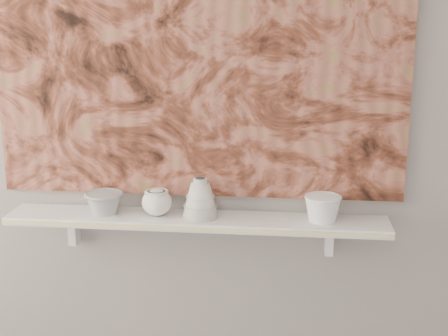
# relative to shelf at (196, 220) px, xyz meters

# --- Properties ---
(wall_back) EXTENTS (3.60, 0.00, 3.60)m
(wall_back) POSITION_rel_shelf_xyz_m (0.00, 0.09, 0.44)
(wall_back) COLOR gray
(wall_back) RESTS_ON floor
(shelf) EXTENTS (1.40, 0.18, 0.03)m
(shelf) POSITION_rel_shelf_xyz_m (0.00, 0.00, 0.00)
(shelf) COLOR silver
(shelf) RESTS_ON wall_back
(shelf_stripe) EXTENTS (1.40, 0.01, 0.02)m
(shelf_stripe) POSITION_rel_shelf_xyz_m (0.00, -0.09, 0.00)
(shelf_stripe) COLOR beige
(shelf_stripe) RESTS_ON shelf
(bracket_left) EXTENTS (0.03, 0.06, 0.12)m
(bracket_left) POSITION_rel_shelf_xyz_m (-0.49, 0.06, -0.07)
(bracket_left) COLOR silver
(bracket_left) RESTS_ON wall_back
(bracket_right) EXTENTS (0.03, 0.06, 0.12)m
(bracket_right) POSITION_rel_shelf_xyz_m (0.49, 0.06, -0.07)
(bracket_right) COLOR silver
(bracket_right) RESTS_ON wall_back
(painting) EXTENTS (1.50, 0.02, 1.10)m
(painting) POSITION_rel_shelf_xyz_m (0.00, 0.08, 0.62)
(painting) COLOR brown
(painting) RESTS_ON wall_back
(house_motif) EXTENTS (0.09, 0.00, 0.08)m
(house_motif) POSITION_rel_shelf_xyz_m (0.45, 0.07, 0.32)
(house_motif) COLOR black
(house_motif) RESTS_ON painting
(bowl_grey) EXTENTS (0.16, 0.16, 0.08)m
(bowl_grey) POSITION_rel_shelf_xyz_m (-0.34, 0.00, 0.06)
(bowl_grey) COLOR gray
(bowl_grey) RESTS_ON shelf
(cup_cream) EXTENTS (0.12, 0.12, 0.10)m
(cup_cream) POSITION_rel_shelf_xyz_m (-0.14, 0.00, 0.06)
(cup_cream) COLOR silver
(cup_cream) RESTS_ON shelf
(bell_vessel) EXTENTS (0.16, 0.16, 0.15)m
(bell_vessel) POSITION_rel_shelf_xyz_m (0.02, 0.00, 0.09)
(bell_vessel) COLOR silver
(bell_vessel) RESTS_ON shelf
(bowl_white) EXTENTS (0.16, 0.16, 0.10)m
(bowl_white) POSITION_rel_shelf_xyz_m (0.46, 0.00, 0.06)
(bowl_white) COLOR white
(bowl_white) RESTS_ON shelf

